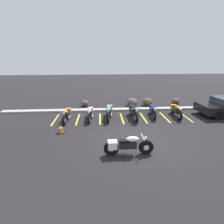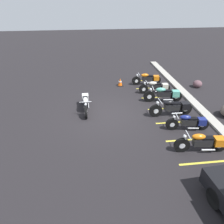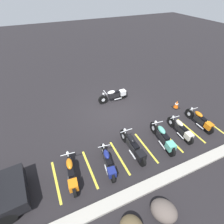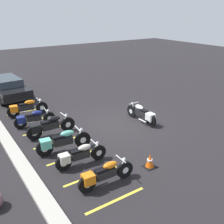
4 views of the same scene
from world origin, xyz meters
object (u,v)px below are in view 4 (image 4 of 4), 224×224
car_black (7,87)px  motorcycle_white_featured (142,114)px  parked_bike_2 (61,141)px  parked_bike_5 (25,108)px  traffic_cone (150,161)px  parked_bike_4 (33,119)px  parked_bike_0 (104,174)px  parked_bike_1 (79,155)px  parked_bike_3 (49,126)px

car_black → motorcycle_white_featured: bearing=26.5°
parked_bike_2 → parked_bike_5: (4.66, 0.02, -0.02)m
traffic_cone → parked_bike_4: bearing=21.9°
parked_bike_2 → parked_bike_0: bearing=-78.3°
parked_bike_5 → parked_bike_1: bearing=-82.6°
parked_bike_4 → traffic_cone: bearing=-60.6°
parked_bike_2 → car_black: (8.52, 0.02, 0.21)m
traffic_cone → parked_bike_3: bearing=25.1°
motorcycle_white_featured → parked_bike_1: bearing=111.2°
parked_bike_2 → parked_bike_5: size_ratio=1.05×
parked_bike_4 → car_black: car_black is taller
parked_bike_0 → car_black: (11.30, 0.27, 0.25)m
parked_bike_2 → parked_bike_4: 3.07m
parked_bike_2 → parked_bike_3: 1.66m
motorcycle_white_featured → parked_bike_2: (-0.50, 4.62, 0.02)m
motorcycle_white_featured → parked_bike_1: motorcycle_white_featured is taller
parked_bike_0 → car_black: car_black is taller
motorcycle_white_featured → parked_bike_4: size_ratio=1.08×
parked_bike_0 → parked_bike_5: size_ratio=0.95×
motorcycle_white_featured → parked_bike_5: 6.23m
parked_bike_0 → traffic_cone: parked_bike_0 is taller
parked_bike_0 → parked_bike_1: (1.51, 0.13, -0.01)m
parked_bike_0 → parked_bike_2: (2.78, 0.25, 0.04)m
parked_bike_1 → parked_bike_4: parked_bike_1 is taller
car_black → parked_bike_3: bearing=-2.4°
parked_bike_3 → traffic_cone: size_ratio=4.24×
parked_bike_4 → parked_bike_2: bearing=-79.7°
parked_bike_2 → parked_bike_4: parked_bike_2 is taller
motorcycle_white_featured → parked_bike_3: (1.15, 4.50, 0.03)m
parked_bike_5 → parked_bike_0: bearing=-81.9°
parked_bike_2 → car_black: bearing=96.7°
parked_bike_3 → parked_bike_5: size_ratio=1.06×
parked_bike_3 → parked_bike_4: bearing=100.2°
parked_bike_0 → parked_bike_2: 2.79m
parked_bike_1 → parked_bike_2: bearing=98.2°
parked_bike_2 → parked_bike_1: bearing=-77.8°
parked_bike_3 → car_black: (6.87, 0.14, 0.20)m
motorcycle_white_featured → car_black: car_black is taller
parked_bike_0 → parked_bike_3: parked_bike_3 is taller
parked_bike_4 → car_black: size_ratio=0.45×
parked_bike_0 → parked_bike_3: bearing=93.1°
motorcycle_white_featured → parked_bike_4: (2.57, 4.77, -0.03)m
parked_bike_0 → parked_bike_1: parked_bike_0 is taller
motorcycle_white_featured → traffic_cone: 4.09m
parked_bike_0 → parked_bike_4: (5.85, 0.40, -0.01)m
motorcycle_white_featured → car_black: size_ratio=0.49×
motorcycle_white_featured → car_black: (8.02, 4.64, 0.23)m
car_black → traffic_cone: 11.54m
parked_bike_2 → motorcycle_white_featured: bearing=12.7°
parked_bike_2 → parked_bike_5: parked_bike_2 is taller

